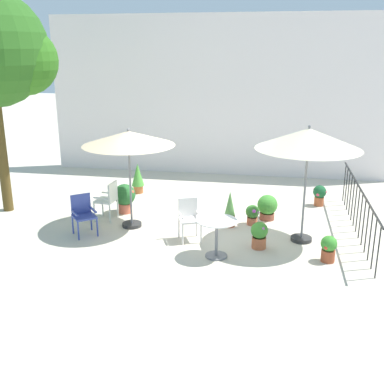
% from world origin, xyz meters
% --- Properties ---
extents(ground_plane, '(60.00, 60.00, 0.00)m').
position_xyz_m(ground_plane, '(0.00, 0.00, 0.00)').
color(ground_plane, beige).
extents(villa_facade, '(10.81, 0.30, 4.91)m').
position_xyz_m(villa_facade, '(0.00, 4.55, 2.46)').
color(villa_facade, white).
rests_on(villa_facade, ground).
extents(terrace_railing, '(0.03, 4.84, 1.01)m').
position_xyz_m(terrace_railing, '(3.64, -0.00, 0.68)').
color(terrace_railing, black).
rests_on(terrace_railing, ground).
extents(patio_umbrella_0, '(2.12, 2.12, 2.45)m').
position_xyz_m(patio_umbrella_0, '(2.43, -0.73, 2.16)').
color(patio_umbrella_0, '#2D2D2D').
rests_on(patio_umbrella_0, ground).
extents(patio_umbrella_1, '(2.02, 2.02, 2.25)m').
position_xyz_m(patio_umbrella_1, '(-1.34, -0.56, 2.01)').
color(patio_umbrella_1, '#2D2D2D').
rests_on(patio_umbrella_1, ground).
extents(cafe_table_0, '(0.79, 0.79, 0.76)m').
position_xyz_m(cafe_table_0, '(0.76, -1.83, 0.53)').
color(cafe_table_0, white).
rests_on(cafe_table_0, ground).
extents(patio_chair_0, '(0.47, 0.51, 0.92)m').
position_xyz_m(patio_chair_0, '(-2.00, -0.23, 0.54)').
color(patio_chair_0, silver).
rests_on(patio_chair_0, ground).
extents(patio_chair_1, '(0.64, 0.64, 0.88)m').
position_xyz_m(patio_chair_1, '(-2.24, -1.18, 0.50)').
color(patio_chair_1, '#354598').
rests_on(patio_chair_1, ground).
extents(patio_chair_2, '(0.56, 0.56, 0.89)m').
position_xyz_m(patio_chair_2, '(0.08, -1.06, 0.52)').
color(patio_chair_2, white).
rests_on(patio_chair_2, ground).
extents(potted_plant_0, '(0.34, 0.34, 0.54)m').
position_xyz_m(potted_plant_0, '(2.98, 1.71, 0.31)').
color(potted_plant_0, '#AB5431').
rests_on(potted_plant_0, ground).
extents(potted_plant_1, '(0.35, 0.35, 0.84)m').
position_xyz_m(potted_plant_1, '(-1.94, 1.96, 0.45)').
color(potted_plant_1, '#B56435').
rests_on(potted_plant_1, ground).
extents(potted_plant_2, '(0.55, 0.53, 0.73)m').
position_xyz_m(potted_plant_2, '(-1.78, 0.30, 0.41)').
color(potted_plant_2, '#CF644B').
rests_on(potted_plant_2, ground).
extents(potted_plant_3, '(0.24, 0.24, 0.84)m').
position_xyz_m(potted_plant_3, '(0.85, -0.17, 0.41)').
color(potted_plant_3, '#A3482B').
rests_on(potted_plant_3, ground).
extents(potted_plant_4, '(0.47, 0.47, 0.60)m').
position_xyz_m(potted_plant_4, '(1.68, 0.45, 0.32)').
color(potted_plant_4, brown).
rests_on(potted_plant_4, ground).
extents(potted_plant_5, '(0.31, 0.31, 0.52)m').
position_xyz_m(potted_plant_5, '(2.88, -1.67, 0.28)').
color(potted_plant_5, '#9C472A').
rests_on(potted_plant_5, ground).
extents(potted_plant_6, '(0.31, 0.33, 0.47)m').
position_xyz_m(potted_plant_6, '(1.36, 0.04, 0.26)').
color(potted_plant_6, '#B85F3F').
rests_on(potted_plant_6, ground).
extents(potted_plant_7, '(0.35, 0.35, 0.56)m').
position_xyz_m(potted_plant_7, '(1.56, -1.27, 0.30)').
color(potted_plant_7, '#B65E3A').
rests_on(potted_plant_7, ground).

